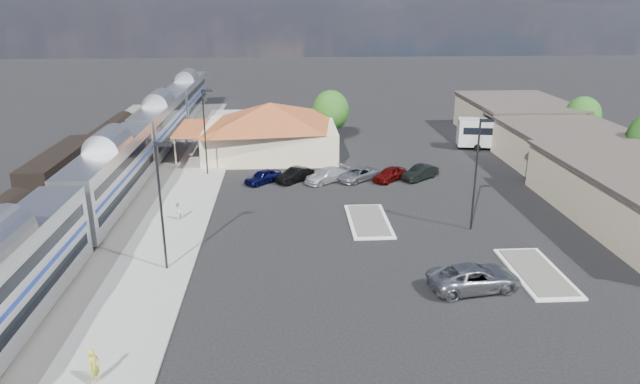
{
  "coord_description": "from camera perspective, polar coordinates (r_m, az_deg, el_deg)",
  "views": [
    {
      "loc": [
        -2.68,
        -41.64,
        17.68
      ],
      "look_at": [
        -0.06,
        1.75,
        2.8
      ],
      "focal_mm": 32.0,
      "sensor_mm": 36.0,
      "label": 1
    }
  ],
  "objects": [
    {
      "name": "passenger_train",
      "position": [
        53.14,
        -20.07,
        1.54
      ],
      "size": [
        3.0,
        104.0,
        5.55
      ],
      "color": "silver",
      "rests_on": "ground"
    },
    {
      "name": "parked_car_a",
      "position": [
        57.32,
        -5.72,
        1.55
      ],
      "size": [
        4.07,
        3.88,
        1.37
      ],
      "primitive_type": "imported",
      "rotation": [
        0.0,
        0.0,
        -0.84
      ],
      "color": "#0B0E3B",
      "rests_on": "ground"
    },
    {
      "name": "parked_car_b",
      "position": [
        57.55,
        -2.52,
        1.72
      ],
      "size": [
        4.13,
        4.01,
        1.41
      ],
      "primitive_type": "imported",
      "rotation": [
        0.0,
        0.0,
        -0.81
      ],
      "color": "black",
      "rests_on": "ground"
    },
    {
      "name": "person_a",
      "position": [
        30.2,
        -21.67,
        -15.9
      ],
      "size": [
        0.65,
        0.79,
        1.86
      ],
      "primitive_type": "imported",
      "rotation": [
        0.0,
        0.0,
        1.22
      ],
      "color": "gold",
      "rests_on": "platform"
    },
    {
      "name": "ground",
      "position": [
        45.31,
        0.21,
        -4.07
      ],
      "size": [
        280.0,
        280.0,
        0.0
      ],
      "primitive_type": "plane",
      "color": "black",
      "rests_on": "ground"
    },
    {
      "name": "coach_bus",
      "position": [
        73.2,
        18.1,
        5.69
      ],
      "size": [
        11.74,
        4.39,
        3.68
      ],
      "rotation": [
        0.0,
        0.0,
        1.4
      ],
      "color": "white",
      "rests_on": "ground"
    },
    {
      "name": "platform",
      "position": [
        51.63,
        -13.64,
        -1.58
      ],
      "size": [
        5.5,
        92.0,
        0.18
      ],
      "primitive_type": "cube",
      "color": "gray",
      "rests_on": "ground"
    },
    {
      "name": "railbed",
      "position": [
        55.77,
        -22.43,
        -1.01
      ],
      "size": [
        16.0,
        100.0,
        0.12
      ],
      "primitive_type": "cube",
      "color": "#4C4944",
      "rests_on": "ground"
    },
    {
      "name": "lamp_plat_n",
      "position": [
        59.52,
        -11.4,
        6.55
      ],
      "size": [
        1.08,
        0.25,
        9.0
      ],
      "color": "black",
      "rests_on": "ground"
    },
    {
      "name": "parked_car_c",
      "position": [
        57.4,
        0.68,
        1.7
      ],
      "size": [
        5.16,
        4.49,
        1.43
      ],
      "primitive_type": "imported",
      "rotation": [
        0.0,
        0.0,
        -0.95
      ],
      "color": "silver",
      "rests_on": "ground"
    },
    {
      "name": "suv",
      "position": [
        37.85,
        15.17,
        -8.27
      ],
      "size": [
        6.27,
        3.63,
        1.64
      ],
      "primitive_type": "imported",
      "rotation": [
        0.0,
        0.0,
        1.73
      ],
      "color": "gray",
      "rests_on": "ground"
    },
    {
      "name": "parked_car_d",
      "position": [
        58.01,
        3.81,
        1.78
      ],
      "size": [
        5.03,
        4.57,
        1.3
      ],
      "primitive_type": "imported",
      "rotation": [
        0.0,
        0.0,
        -0.91
      ],
      "color": "gray",
      "rests_on": "ground"
    },
    {
      "name": "buildings_east",
      "position": [
        65.62,
        24.59,
        3.58
      ],
      "size": [
        14.4,
        51.4,
        4.8
      ],
      "color": "#C6B28C",
      "rests_on": "ground"
    },
    {
      "name": "parked_car_e",
      "position": [
        58.19,
        6.98,
        1.79
      ],
      "size": [
        4.16,
        4.04,
        1.41
      ],
      "primitive_type": "imported",
      "rotation": [
        0.0,
        0.0,
        -0.82
      ],
      "color": "maroon",
      "rests_on": "ground"
    },
    {
      "name": "freight_cars",
      "position": [
        59.24,
        -24.41,
        1.74
      ],
      "size": [
        2.8,
        46.0,
        4.0
      ],
      "color": "black",
      "rests_on": "ground"
    },
    {
      "name": "parked_car_f",
      "position": [
        59.12,
        9.98,
        1.93
      ],
      "size": [
        4.33,
        3.89,
        1.43
      ],
      "primitive_type": "imported",
      "rotation": [
        0.0,
        0.0,
        -0.9
      ],
      "color": "black",
      "rests_on": "ground"
    },
    {
      "name": "person_b",
      "position": [
        48.59,
        -14.06,
        -1.82
      ],
      "size": [
        0.78,
        0.9,
        1.56
      ],
      "primitive_type": "imported",
      "rotation": [
        0.0,
        0.0,
        -1.86
      ],
      "color": "silver",
      "rests_on": "platform"
    },
    {
      "name": "station_depot",
      "position": [
        67.26,
        -5.01,
        6.33
      ],
      "size": [
        18.35,
        12.24,
        6.2
      ],
      "color": "beige",
      "rests_on": "ground"
    },
    {
      "name": "lamp_plat_s",
      "position": [
        38.6,
        -15.56,
        -0.47
      ],
      "size": [
        1.08,
        0.25,
        9.0
      ],
      "color": "black",
      "rests_on": "ground"
    },
    {
      "name": "traffic_island_north",
      "position": [
        41.46,
        20.84,
        -7.53
      ],
      "size": [
        3.3,
        7.5,
        0.21
      ],
      "color": "silver",
      "rests_on": "ground"
    },
    {
      "name": "traffic_island_south",
      "position": [
        47.52,
        4.88,
        -2.89
      ],
      "size": [
        3.3,
        7.5,
        0.21
      ],
      "color": "silver",
      "rests_on": "ground"
    },
    {
      "name": "tree_depot",
      "position": [
        73.15,
        1.07,
        8.13
      ],
      "size": [
        4.71,
        4.71,
        6.63
      ],
      "color": "#382314",
      "rests_on": "ground"
    },
    {
      "name": "lamp_lot",
      "position": [
        45.87,
        15.49,
        2.59
      ],
      "size": [
        1.08,
        0.25,
        9.0
      ],
      "color": "black",
      "rests_on": "ground"
    },
    {
      "name": "tree_east_c",
      "position": [
        78.19,
        24.78,
        6.91
      ],
      "size": [
        4.41,
        4.41,
        6.21
      ],
      "color": "#382314",
      "rests_on": "ground"
    }
  ]
}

